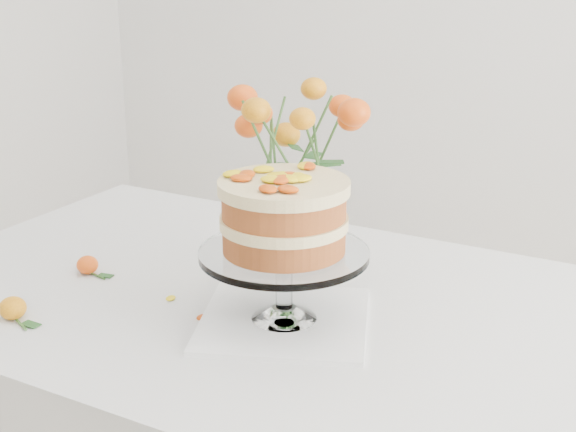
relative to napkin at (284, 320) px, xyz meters
name	(u,v)px	position (x,y,z in m)	size (l,w,h in m)	color
table	(252,330)	(-0.12, 0.08, -0.09)	(1.43, 0.93, 0.76)	tan
napkin	(284,320)	(0.00, 0.00, 0.00)	(0.30, 0.30, 0.01)	white
cake_stand	(284,223)	(0.00, 0.00, 0.19)	(0.30, 0.30, 0.27)	white
rose_vase	(292,151)	(-0.11, 0.23, 0.25)	(0.37, 0.37, 0.44)	white
loose_rose_near	(13,308)	(-0.44, -0.22, 0.02)	(0.08, 0.05, 0.04)	#FCA015
loose_rose_far	(88,265)	(-0.47, 0.00, 0.01)	(0.08, 0.04, 0.04)	#E9550B
stray_petal_a	(171,298)	(-0.24, -0.02, 0.00)	(0.03, 0.02, 0.00)	yellow
stray_petal_b	(202,318)	(-0.14, -0.06, 0.00)	(0.03, 0.02, 0.00)	yellow
stray_petal_c	(207,331)	(-0.10, -0.10, 0.00)	(0.03, 0.02, 0.00)	yellow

